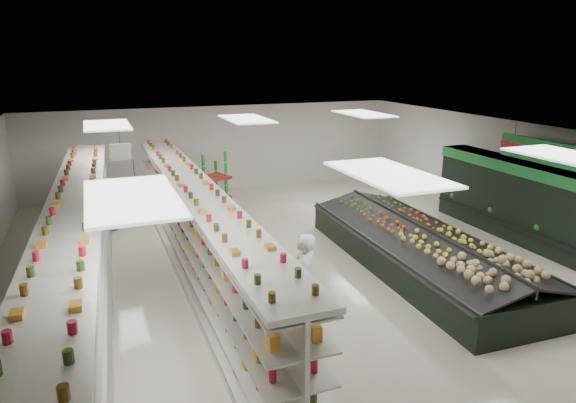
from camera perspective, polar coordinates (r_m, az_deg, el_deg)
name	(u,v)px	position (r m, az deg, el deg)	size (l,w,h in m)	color
floor	(296,265)	(12.84, 0.84, -7.03)	(16.00, 16.00, 0.00)	beige
ceiling	(296,137)	(11.96, 0.90, 7.23)	(14.00, 16.00, 0.02)	white
wall_back	(217,149)	(19.77, -7.86, 5.85)	(14.00, 0.02, 3.20)	silver
wall_right	(522,179)	(16.19, 24.54, 2.33)	(0.02, 16.00, 3.20)	silver
produce_wall_case	(550,206)	(14.96, 27.13, -0.45)	(0.93, 8.00, 2.20)	black
aisle_sign_near	(136,191)	(9.26, -16.57, 1.16)	(0.52, 0.06, 0.75)	white
aisle_sign_far	(121,152)	(13.17, -18.11, 5.28)	(0.52, 0.06, 0.75)	white
hortifruti_banner	(550,153)	(14.45, 27.07, 4.80)	(0.12, 3.20, 0.95)	#207833
gondola_left	(81,263)	(10.97, -22.01, -6.33)	(1.58, 13.48, 2.33)	silver
gondola_center	(196,235)	(12.00, -10.14, -3.74)	(1.03, 12.82, 2.22)	silver
produce_island	(420,248)	(12.90, 14.47, -5.07)	(2.87, 7.39, 1.09)	black
soda_endcap	(210,180)	(18.21, -8.63, 2.35)	(1.50, 1.27, 1.63)	red
shopper_main	(303,281)	(9.69, 1.67, -8.85)	(0.69, 0.45, 1.89)	white
shopper_background	(111,205)	(15.76, -19.11, -0.40)	(0.79, 0.49, 1.63)	tan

